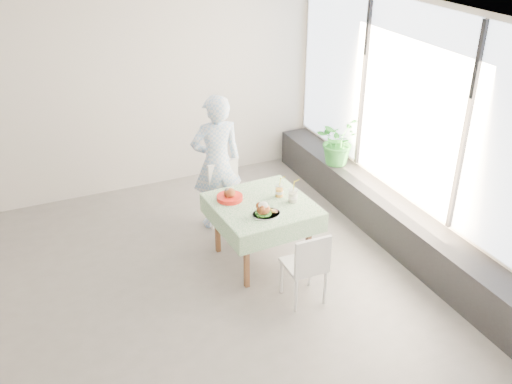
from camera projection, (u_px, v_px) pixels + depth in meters
name	position (u px, v px, depth m)	size (l,w,h in m)	color
floor	(164.00, 290.00, 6.07)	(6.00, 6.00, 0.00)	slate
ceiling	(138.00, 21.00, 4.76)	(6.00, 6.00, 0.00)	white
wall_back	(102.00, 95.00, 7.43)	(6.00, 0.02, 2.80)	silver
wall_front	(263.00, 338.00, 3.40)	(6.00, 0.02, 2.80)	silver
wall_right	(409.00, 125.00, 6.50)	(0.02, 5.00, 2.80)	silver
window_pane	(410.00, 104.00, 6.37)	(0.01, 4.80, 2.18)	#D1E0F9
window_ledge	(384.00, 215.00, 6.96)	(0.40, 4.80, 0.50)	black
cafe_table	(262.00, 225.00, 6.36)	(1.09, 1.09, 0.74)	brown
chair_far	(231.00, 211.00, 7.01)	(0.48, 0.48, 0.88)	white
chair_near	(304.00, 278.00, 5.83)	(0.39, 0.39, 0.82)	white
diner	(217.00, 163.00, 6.89)	(0.62, 0.41, 1.71)	#94C0ED
main_dish	(265.00, 211.00, 5.97)	(0.31, 0.31, 0.16)	white
juice_cup_orange	(279.00, 191.00, 6.33)	(0.10, 0.10, 0.27)	white
juice_cup_lemonade	(293.00, 196.00, 6.22)	(0.11, 0.11, 0.30)	white
second_dish	(230.00, 196.00, 6.28)	(0.29, 0.29, 0.14)	red
potted_plant	(338.00, 140.00, 7.57)	(0.59, 0.51, 0.65)	#25702F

